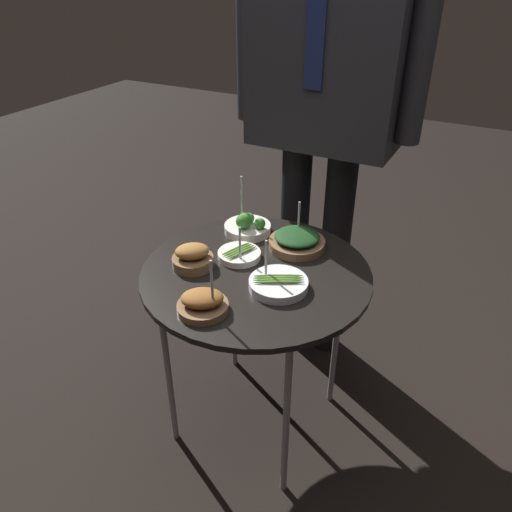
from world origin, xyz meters
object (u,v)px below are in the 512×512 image
at_px(bowl_roast_center, 203,303).
at_px(bowl_broccoli_near_rim, 247,226).
at_px(bowl_spinach_far_rim, 297,241).
at_px(bowl_asparagus_front_center, 239,254).
at_px(serving_cart, 256,283).
at_px(bowl_roast_mid_right, 193,257).
at_px(bowl_asparagus_back_left, 278,284).
at_px(waiter_figure, 326,70).

xyz_separation_m(bowl_roast_center, bowl_broccoli_near_rim, (-0.10, 0.42, -0.00)).
bearing_deg(bowl_spinach_far_rim, bowl_asparagus_front_center, -133.45).
xyz_separation_m(serving_cart, bowl_roast_mid_right, (-0.18, -0.06, 0.07)).
height_order(serving_cart, bowl_asparagus_back_left, bowl_asparagus_back_left).
bearing_deg(bowl_roast_center, bowl_asparagus_back_left, 55.09).
distance_m(bowl_asparagus_back_left, bowl_roast_center, 0.22).
bearing_deg(waiter_figure, bowl_roast_center, -92.32).
bearing_deg(serving_cart, bowl_asparagus_back_left, -26.82).
relative_size(bowl_asparagus_back_left, bowl_broccoli_near_rim, 0.90).
height_order(bowl_roast_center, bowl_roast_mid_right, bowl_roast_center).
relative_size(bowl_roast_center, bowl_broccoli_near_rim, 0.90).
xyz_separation_m(bowl_roast_center, bowl_roast_mid_right, (-0.14, 0.17, 0.00)).
bearing_deg(bowl_asparagus_back_left, bowl_spinach_far_rim, 101.08).
height_order(bowl_asparagus_front_center, waiter_figure, waiter_figure).
height_order(bowl_asparagus_back_left, bowl_roast_center, bowl_roast_center).
xyz_separation_m(bowl_spinach_far_rim, waiter_figure, (-0.05, 0.31, 0.45)).
height_order(serving_cart, bowl_spinach_far_rim, bowl_spinach_far_rim).
bearing_deg(bowl_spinach_far_rim, bowl_roast_mid_right, -133.18).
height_order(bowl_asparagus_back_left, bowl_roast_mid_right, bowl_asparagus_back_left).
xyz_separation_m(bowl_spinach_far_rim, bowl_roast_mid_right, (-0.23, -0.24, 0.01)).
height_order(bowl_roast_mid_right, waiter_figure, waiter_figure).
relative_size(bowl_roast_mid_right, waiter_figure, 0.07).
distance_m(bowl_roast_center, bowl_roast_mid_right, 0.22).
height_order(bowl_roast_center, waiter_figure, waiter_figure).
xyz_separation_m(bowl_asparagus_front_center, bowl_spinach_far_rim, (0.13, 0.14, 0.01)).
distance_m(serving_cart, bowl_asparagus_front_center, 0.10).
distance_m(bowl_roast_center, bowl_spinach_far_rim, 0.42).
xyz_separation_m(bowl_asparagus_front_center, bowl_broccoli_near_rim, (-0.05, 0.15, 0.01)).
height_order(bowl_spinach_far_rim, bowl_roast_mid_right, bowl_spinach_far_rim).
xyz_separation_m(bowl_roast_center, waiter_figure, (0.03, 0.71, 0.45)).
distance_m(bowl_spinach_far_rim, waiter_figure, 0.55).
bearing_deg(bowl_roast_mid_right, bowl_asparagus_back_left, 3.55).
xyz_separation_m(bowl_roast_mid_right, bowl_broccoli_near_rim, (0.04, 0.26, -0.01)).
bearing_deg(bowl_asparagus_back_left, bowl_broccoli_near_rim, 133.59).
xyz_separation_m(bowl_asparagus_back_left, bowl_asparagus_front_center, (-0.17, 0.09, -0.00)).
distance_m(bowl_asparagus_back_left, bowl_broccoli_near_rim, 0.33).
bearing_deg(bowl_spinach_far_rim, waiter_figure, 100.17).
distance_m(serving_cart, bowl_roast_mid_right, 0.20).
distance_m(serving_cart, bowl_broccoli_near_rim, 0.24).
distance_m(bowl_asparagus_back_left, bowl_asparagus_front_center, 0.19).
relative_size(bowl_spinach_far_rim, waiter_figure, 0.10).
height_order(bowl_asparagus_front_center, bowl_roast_mid_right, bowl_asparagus_front_center).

